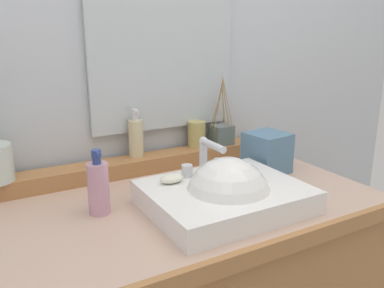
{
  "coord_description": "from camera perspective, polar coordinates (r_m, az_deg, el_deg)",
  "views": [
    {
      "loc": [
        -0.48,
        -0.96,
        1.3
      ],
      "look_at": [
        0.04,
        -0.03,
        1.0
      ],
      "focal_mm": 37.16,
      "sensor_mm": 36.0,
      "label": 1
    }
  ],
  "objects": [
    {
      "name": "wall_back",
      "position": [
        1.48,
        -10.86,
        16.36
      ],
      "size": [
        2.76,
        0.2,
        2.64
      ],
      "primitive_type": "cube",
      "color": "silver",
      "rests_on": "ground"
    },
    {
      "name": "tumbler_cup",
      "position": [
        1.49,
        0.68,
        1.44
      ],
      "size": [
        0.07,
        0.07,
        0.1
      ],
      "primitive_type": "cylinder",
      "color": "tan",
      "rests_on": "back_ledge"
    },
    {
      "name": "back_ledge",
      "position": [
        1.39,
        -7.64,
        -2.95
      ],
      "size": [
        1.09,
        0.09,
        0.05
      ],
      "primitive_type": "cube",
      "color": "#AB7240",
      "rests_on": "vanity_cabinet"
    },
    {
      "name": "reed_diffuser",
      "position": [
        1.53,
        4.24,
        1.48
      ],
      "size": [
        0.09,
        0.08,
        0.26
      ],
      "color": "slate",
      "rests_on": "back_ledge"
    },
    {
      "name": "sink_basin",
      "position": [
        1.11,
        4.95,
        -7.77
      ],
      "size": [
        0.42,
        0.34,
        0.27
      ],
      "color": "white",
      "rests_on": "vanity_cabinet"
    },
    {
      "name": "soap_dispenser",
      "position": [
        1.38,
        -7.89,
        1.03
      ],
      "size": [
        0.05,
        0.05,
        0.17
      ],
      "color": "beige",
      "rests_on": "back_ledge"
    },
    {
      "name": "tissue_box",
      "position": [
        1.4,
        10.68,
        -1.21
      ],
      "size": [
        0.14,
        0.14,
        0.14
      ],
      "primitive_type": "cube",
      "rotation": [
        0.0,
        0.0,
        0.11
      ],
      "color": "slate",
      "rests_on": "vanity_cabinet"
    },
    {
      "name": "mirror",
      "position": [
        1.42,
        -4.1,
        14.9
      ],
      "size": [
        0.54,
        0.02,
        0.63
      ],
      "primitive_type": "cube",
      "color": "silver"
    },
    {
      "name": "lotion_bottle",
      "position": [
        1.09,
        -13.28,
        -6.02
      ],
      "size": [
        0.06,
        0.06,
        0.18
      ],
      "color": "#C993A9",
      "rests_on": "vanity_cabinet"
    },
    {
      "name": "soap_bar",
      "position": [
        1.12,
        -2.94,
        -4.99
      ],
      "size": [
        0.07,
        0.04,
        0.02
      ],
      "primitive_type": "ellipsoid",
      "color": "silver",
      "rests_on": "sink_basin"
    }
  ]
}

